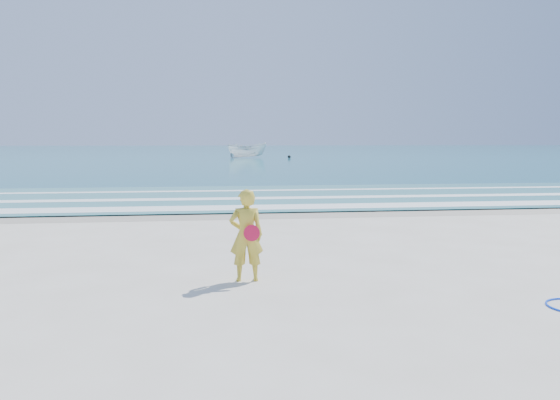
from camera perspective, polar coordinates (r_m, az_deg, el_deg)
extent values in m
plane|color=silver|center=(8.66, -1.68, -9.60)|extent=(400.00, 400.00, 0.00)
cube|color=#B2A893|center=(17.47, -4.49, -1.49)|extent=(400.00, 2.40, 0.00)
cube|color=#19727F|center=(113.31, -6.75, 5.12)|extent=(400.00, 190.00, 0.04)
cube|color=#59B7AD|center=(22.42, -5.08, 0.36)|extent=(400.00, 10.00, 0.01)
cube|color=white|center=(18.75, -4.67, -0.79)|extent=(400.00, 1.40, 0.01)
cube|color=white|center=(21.63, -5.01, 0.16)|extent=(400.00, 0.90, 0.01)
cube|color=white|center=(24.91, -5.29, 0.97)|extent=(400.00, 0.60, 0.01)
imported|color=white|center=(69.42, -3.43, 5.21)|extent=(5.18, 2.44, 1.93)
sphere|color=black|center=(67.58, 0.97, 4.54)|extent=(0.39, 0.39, 0.39)
imported|color=gold|center=(9.18, -3.55, -3.70)|extent=(0.57, 0.38, 1.56)
cylinder|color=red|center=(8.99, -2.97, -3.47)|extent=(0.27, 0.08, 0.27)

